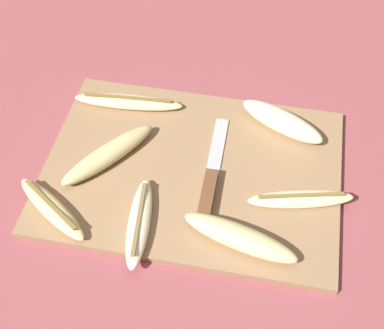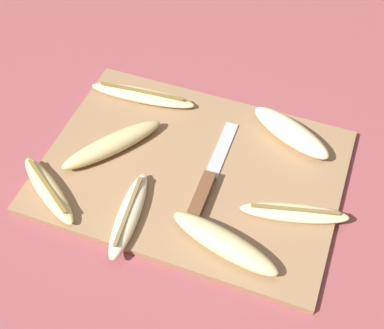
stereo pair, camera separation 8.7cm
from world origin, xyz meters
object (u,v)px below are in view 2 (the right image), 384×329
at_px(banana_golden_short, 48,190).
at_px(banana_ripe_center, 142,95).
at_px(banana_soft_right, 294,213).
at_px(banana_mellow_near, 224,243).
at_px(banana_spotted_left, 112,144).
at_px(banana_bright_far, 129,214).
at_px(banana_pale_long, 291,132).
at_px(knife, 204,190).

bearing_deg(banana_golden_short, banana_ripe_center, 77.96).
bearing_deg(banana_soft_right, banana_mellow_near, -132.34).
distance_m(banana_spotted_left, banana_golden_short, 0.13).
xyz_separation_m(banana_mellow_near, banana_bright_far, (-0.15, -0.00, -0.00)).
relative_size(banana_ripe_center, banana_pale_long, 1.24).
height_order(banana_soft_right, banana_ripe_center, banana_ripe_center).
bearing_deg(banana_soft_right, banana_pale_long, 106.06).
xyz_separation_m(banana_soft_right, banana_bright_far, (-0.23, -0.09, 0.00)).
bearing_deg(banana_golden_short, banana_pale_long, 36.61).
bearing_deg(knife, banana_soft_right, 0.97).
distance_m(banana_mellow_near, banana_pale_long, 0.25).
height_order(banana_soft_right, banana_spotted_left, banana_spotted_left).
distance_m(banana_ripe_center, banana_pale_long, 0.28).
bearing_deg(knife, banana_pale_long, 56.49).
relative_size(banana_pale_long, banana_golden_short, 1.08).
xyz_separation_m(knife, banana_spotted_left, (-0.17, 0.03, 0.01)).
relative_size(banana_soft_right, banana_mellow_near, 0.93).
bearing_deg(banana_ripe_center, banana_spotted_left, -88.86).
distance_m(banana_ripe_center, banana_spotted_left, 0.13).
bearing_deg(banana_bright_far, banana_mellow_near, 0.02).
relative_size(banana_mellow_near, banana_bright_far, 1.12).
bearing_deg(banana_soft_right, knife, -177.91).
height_order(knife, banana_mellow_near, banana_mellow_near).
xyz_separation_m(knife, banana_ripe_center, (-0.18, 0.16, 0.00)).
relative_size(knife, banana_pale_long, 1.43).
relative_size(banana_soft_right, banana_spotted_left, 0.99).
bearing_deg(banana_spotted_left, banana_mellow_near, -26.25).
bearing_deg(banana_pale_long, knife, -122.39).
bearing_deg(banana_bright_far, banana_pale_long, 51.83).
relative_size(banana_mellow_near, banana_spotted_left, 1.07).
bearing_deg(banana_soft_right, banana_ripe_center, 154.18).
height_order(banana_mellow_near, banana_bright_far, banana_mellow_near).
bearing_deg(banana_mellow_near, banana_golden_short, -179.69).
bearing_deg(knife, banana_mellow_near, -56.05).
bearing_deg(banana_bright_far, banana_ripe_center, 109.12).
relative_size(knife, banana_spotted_left, 1.34).
height_order(banana_soft_right, banana_pale_long, banana_pale_long).
bearing_deg(banana_soft_right, banana_golden_short, -166.04).
bearing_deg(banana_spotted_left, banana_golden_short, -115.31).
bearing_deg(banana_pale_long, banana_mellow_near, -99.19).
xyz_separation_m(banana_pale_long, banana_golden_short, (-0.33, -0.24, -0.01)).
xyz_separation_m(banana_mellow_near, banana_golden_short, (-0.29, -0.00, -0.00)).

